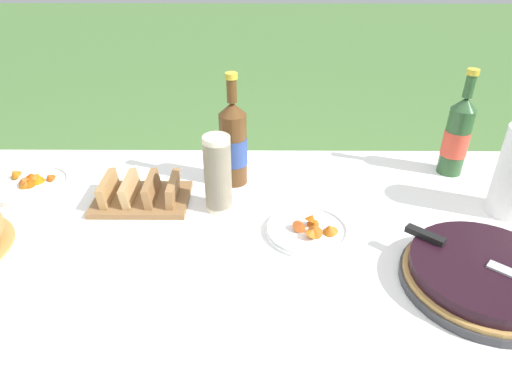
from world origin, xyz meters
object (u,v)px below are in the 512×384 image
Objects in this scene: snack_plate_left at (308,230)px; cider_bottle_amber at (233,144)px; bread_board at (141,194)px; berry_tart at (484,275)px; snack_plate_near at (29,184)px; serving_knife at (474,257)px; cider_bottle_green at (457,136)px; cup_stack at (218,174)px.

cider_bottle_amber is at bearing 127.52° from snack_plate_left.
berry_tart is at bearing -22.10° from bread_board.
snack_plate_left is at bearing -15.36° from snack_plate_near.
serving_knife is 1.20m from snack_plate_near.
serving_knife is 1.14× the size of bread_board.
bread_board is (0.35, -0.08, 0.01)m from snack_plate_near.
berry_tart is 0.72m from cider_bottle_amber.
cider_bottle_amber is (-0.67, -0.06, 0.00)m from cider_bottle_green.
cup_stack reaches higher than snack_plate_near.
serving_knife is at bearing -38.37° from cider_bottle_amber.
snack_plate_near is 0.36m from bread_board.
serving_knife is at bearing -104.83° from cider_bottle_green.
snack_plate_near is at bearing -175.30° from cider_bottle_green.
berry_tart is 0.53m from cider_bottle_green.
cider_bottle_green reaches higher than serving_knife.
bread_board reaches higher than serving_knife.
berry_tart is 0.40m from snack_plate_left.
berry_tart is 0.67m from cup_stack.
snack_plate_left is 0.47m from bread_board.
serving_knife is (-0.02, 0.02, 0.04)m from berry_tart.
berry_tart is 0.87m from bread_board.
serving_knife is 0.90× the size of cider_bottle_amber.
bread_board is (-0.81, 0.33, -0.00)m from berry_tart.
cider_bottle_green is 1.53× the size of snack_plate_left.
cider_bottle_green is 0.58m from snack_plate_left.
bread_board is (-0.45, 0.14, 0.01)m from snack_plate_left.
berry_tart is at bearing 0.00° from serving_knife.
snack_plate_left is at bearing -17.71° from bread_board.
snack_plate_near is at bearing -176.22° from cider_bottle_amber.
snack_plate_near is (-0.57, 0.11, -0.10)m from cup_stack.
berry_tart is 0.05m from serving_knife.
cider_bottle_green is at bearing 78.05° from berry_tart.
snack_plate_near is at bearing 169.31° from cup_stack.
bread_board reaches higher than berry_tart.
snack_plate_left is 0.81× the size of bread_board.
cider_bottle_green reaches higher than cup_stack.
cider_bottle_green is 0.67m from cider_bottle_amber.
serving_knife reaches higher than snack_plate_near.
snack_plate_near is at bearing -157.19° from serving_knife.
cup_stack is 0.65× the size of cider_bottle_amber.
cider_bottle_green is 1.28m from snack_plate_near.
serving_knife is 1.38× the size of cup_stack.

